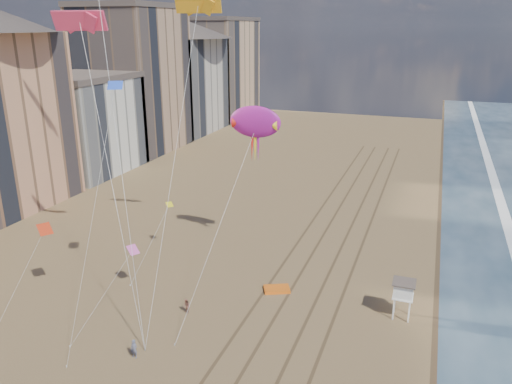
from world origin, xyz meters
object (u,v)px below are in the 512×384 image
at_px(grounded_kite, 277,289).
at_px(kite_flyer_a, 134,349).
at_px(lifeguard_stand, 404,290).
at_px(show_kite, 255,122).
at_px(kite_flyer_b, 187,306).

height_order(grounded_kite, kite_flyer_a, kite_flyer_a).
relative_size(lifeguard_stand, grounded_kite, 1.42).
bearing_deg(grounded_kite, kite_flyer_a, -143.23).
height_order(show_kite, kite_flyer_a, show_kite).
height_order(show_kite, kite_flyer_b, show_kite).
relative_size(lifeguard_stand, kite_flyer_b, 2.47).
bearing_deg(lifeguard_stand, grounded_kite, 176.45).
bearing_deg(kite_flyer_b, lifeguard_stand, 49.38).
distance_m(grounded_kite, show_kite, 17.17).
bearing_deg(grounded_kite, show_kite, 100.10).
bearing_deg(kite_flyer_a, kite_flyer_b, 84.76).
bearing_deg(lifeguard_stand, show_kite, 156.07).
relative_size(lifeguard_stand, kite_flyer_a, 2.25).
relative_size(show_kite, kite_flyer_a, 14.52).
bearing_deg(lifeguard_stand, kite_flyer_b, -161.89).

